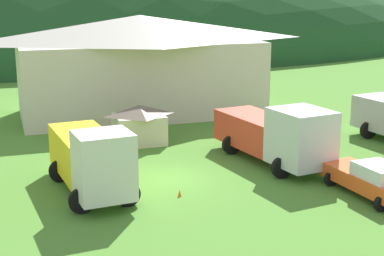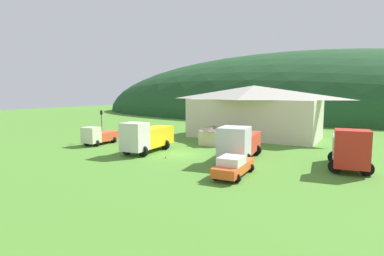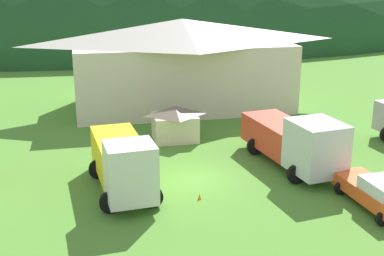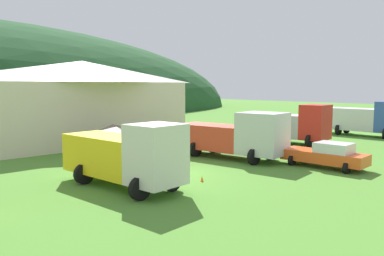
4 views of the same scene
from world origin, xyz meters
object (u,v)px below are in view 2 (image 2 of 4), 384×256
at_px(crane_truck_red, 350,149).
at_px(traffic_cone_near_pickup, 166,159).
at_px(light_truck_cream, 99,136).
at_px(service_pickup_orange, 233,166).
at_px(flatbed_truck_yellow, 146,137).
at_px(traffic_light_west, 102,123).
at_px(depot_building, 254,111).
at_px(tow_truck_silver, 239,142).
at_px(play_shed_cream, 214,135).
at_px(traffic_cone_mid_row, 169,146).

relative_size(crane_truck_red, traffic_cone_near_pickup, 10.67).
height_order(light_truck_cream, service_pickup_orange, light_truck_cream).
bearing_deg(flatbed_truck_yellow, crane_truck_red, 92.11).
height_order(service_pickup_orange, traffic_light_west, traffic_light_west).
distance_m(depot_building, traffic_light_west, 21.10).
distance_m(tow_truck_silver, traffic_cone_near_pickup, 7.41).
height_order(play_shed_cream, traffic_light_west, traffic_light_west).
bearing_deg(flatbed_truck_yellow, depot_building, 153.57).
bearing_deg(play_shed_cream, depot_building, 75.74).
xyz_separation_m(play_shed_cream, traffic_light_west, (-13.71, -5.37, 1.31)).
height_order(play_shed_cream, crane_truck_red, crane_truck_red).
xyz_separation_m(light_truck_cream, flatbed_truck_yellow, (8.41, -1.12, 0.61)).
bearing_deg(depot_building, traffic_cone_near_pickup, -98.21).
xyz_separation_m(depot_building, traffic_cone_mid_row, (-6.53, -11.86, -3.86)).
bearing_deg(crane_truck_red, depot_building, -143.43).
xyz_separation_m(depot_building, tow_truck_silver, (3.89, -15.16, -2.13)).
distance_m(light_truck_cream, flatbed_truck_yellow, 8.51).
bearing_deg(play_shed_cream, service_pickup_orange, -57.85).
bearing_deg(tow_truck_silver, traffic_light_west, -102.31).
height_order(flatbed_truck_yellow, tow_truck_silver, flatbed_truck_yellow).
xyz_separation_m(play_shed_cream, traffic_cone_near_pickup, (-0.48, -9.76, -1.26)).
height_order(flatbed_truck_yellow, traffic_cone_near_pickup, flatbed_truck_yellow).
relative_size(play_shed_cream, light_truck_cream, 0.60).
relative_size(tow_truck_silver, traffic_light_west, 2.05).
bearing_deg(traffic_cone_mid_row, play_shed_cream, 37.69).
bearing_deg(traffic_cone_mid_row, flatbed_truck_yellow, -88.12).
bearing_deg(tow_truck_silver, crane_truck_red, 88.83).
bearing_deg(depot_building, play_shed_cream, -104.26).
bearing_deg(flatbed_truck_yellow, play_shed_cream, 146.96).
xyz_separation_m(crane_truck_red, service_pickup_orange, (-7.69, -7.13, -0.95)).
relative_size(play_shed_cream, crane_truck_red, 0.47).
bearing_deg(crane_truck_red, service_pickup_orange, -54.56).
xyz_separation_m(traffic_light_west, traffic_cone_near_pickup, (13.24, -4.39, -2.56)).
distance_m(service_pickup_orange, traffic_cone_near_pickup, 8.88).
xyz_separation_m(depot_building, traffic_light_west, (-15.87, -13.85, -1.30)).
relative_size(flatbed_truck_yellow, traffic_cone_near_pickup, 11.95).
bearing_deg(traffic_light_west, depot_building, 41.11).
xyz_separation_m(tow_truck_silver, traffic_cone_mid_row, (-10.42, 3.30, -1.72)).
xyz_separation_m(play_shed_cream, light_truck_cream, (-12.63, -6.91, -0.14)).
relative_size(play_shed_cream, flatbed_truck_yellow, 0.42).
distance_m(depot_building, traffic_cone_near_pickup, 18.83).
height_order(traffic_light_west, traffic_cone_mid_row, traffic_light_west).
height_order(play_shed_cream, service_pickup_orange, play_shed_cream).
height_order(light_truck_cream, tow_truck_silver, tow_truck_silver).
bearing_deg(tow_truck_silver, service_pickup_orange, 9.00).
distance_m(crane_truck_red, traffic_cone_mid_row, 20.15).
height_order(depot_building, service_pickup_orange, depot_building).
height_order(tow_truck_silver, traffic_cone_near_pickup, tow_truck_silver).
height_order(depot_building, tow_truck_silver, depot_building).
height_order(light_truck_cream, crane_truck_red, crane_truck_red).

